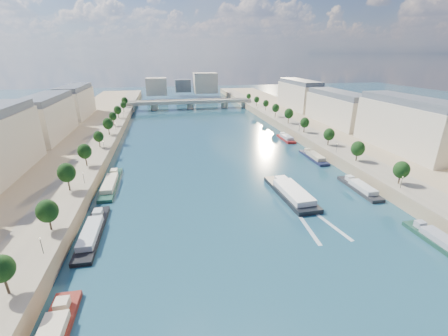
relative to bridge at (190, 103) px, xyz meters
name	(u,v)px	position (x,y,z in m)	size (l,w,h in m)	color
ground	(218,159)	(0.00, -143.29, -5.08)	(700.00, 700.00, 0.00)	#0C2835
quay_left	(54,165)	(-72.00, -143.29, -2.58)	(44.00, 520.00, 5.00)	#9E8460
quay_right	(354,146)	(72.00, -143.29, -2.58)	(44.00, 520.00, 5.00)	#9E8460
pave_left	(90,157)	(-57.00, -143.29, -0.03)	(14.00, 520.00, 0.10)	gray
pave_right	(328,143)	(57.00, -143.29, -0.03)	(14.00, 520.00, 0.10)	gray
trees_left	(93,144)	(-55.00, -141.29, 5.39)	(4.80, 268.80, 8.26)	#382B1E
trees_right	(316,128)	(55.00, -133.29, 5.39)	(4.80, 268.80, 8.26)	#382B1E
lamps_left	(95,158)	(-52.50, -153.29, 2.70)	(0.36, 200.36, 4.28)	black
lamps_right	(316,136)	(52.50, -138.29, 2.70)	(0.36, 200.36, 4.28)	black
buildings_left	(24,128)	(-85.00, -131.29, 11.37)	(16.00, 226.00, 23.20)	#C0B394
buildings_right	(366,114)	(85.00, -131.29, 11.37)	(16.00, 226.00, 23.20)	#C0B394
skyline	(186,84)	(3.19, 76.23, 9.57)	(79.00, 42.00, 22.00)	#C0B394
bridge	(190,103)	(0.00, 0.00, 0.00)	(112.00, 12.00, 8.15)	#C1B79E
tour_barge	(291,193)	(18.64, -186.82, -3.92)	(9.89, 30.19, 4.05)	black
wake	(312,219)	(18.64, -203.37, -5.06)	(10.76, 26.02, 0.04)	silver
moored_barges_left	(80,264)	(-45.50, -212.90, -4.24)	(5.00, 131.27, 3.60)	#161E30
moored_barges_right	(333,170)	(45.50, -168.93, -4.24)	(5.00, 122.16, 3.60)	#173B2D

